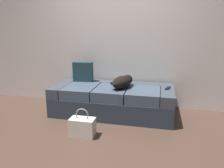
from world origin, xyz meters
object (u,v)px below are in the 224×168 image
object	(u,v)px
throw_pillow	(83,72)
handbag	(83,127)
dog_dark	(123,82)
couch	(113,100)
tv_remote	(168,88)

from	to	relation	value
throw_pillow	handbag	world-z (taller)	throw_pillow
dog_dark	throw_pillow	size ratio (longest dim) A/B	1.59
dog_dark	throw_pillow	world-z (taller)	throw_pillow
couch	tv_remote	world-z (taller)	tv_remote
throw_pillow	tv_remote	bearing A→B (deg)	-7.35
throw_pillow	handbag	xyz separation A→B (m)	(0.38, -1.07, -0.50)
handbag	tv_remote	bearing A→B (deg)	39.74
couch	dog_dark	xyz separation A→B (m)	(0.17, -0.05, 0.33)
couch	throw_pillow	xyz separation A→B (m)	(-0.58, 0.22, 0.40)
tv_remote	handbag	world-z (taller)	tv_remote
couch	tv_remote	xyz separation A→B (m)	(0.86, 0.04, 0.24)
dog_dark	handbag	size ratio (longest dim) A/B	1.43
couch	dog_dark	world-z (taller)	dog_dark
tv_remote	throw_pillow	world-z (taller)	throw_pillow
couch	throw_pillow	distance (m)	0.74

